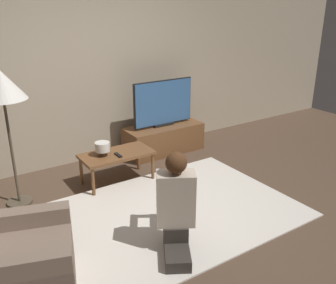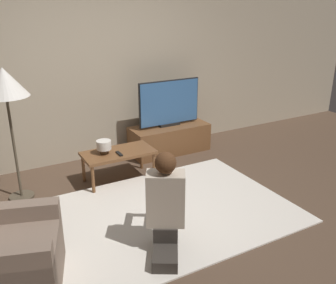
% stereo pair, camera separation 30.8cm
% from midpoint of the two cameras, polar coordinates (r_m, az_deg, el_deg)
% --- Properties ---
extents(ground_plane, '(10.00, 10.00, 0.00)m').
position_cam_midpoint_polar(ground_plane, '(4.09, 1.07, -11.11)').
color(ground_plane, brown).
extents(wall_back, '(10.00, 0.06, 2.60)m').
position_cam_midpoint_polar(wall_back, '(5.30, -9.53, 11.12)').
color(wall_back, tan).
rests_on(wall_back, ground_plane).
extents(rug, '(2.83, 1.88, 0.02)m').
position_cam_midpoint_polar(rug, '(4.09, 1.07, -11.02)').
color(rug, silver).
rests_on(rug, ground_plane).
extents(tv_stand, '(1.18, 0.49, 0.41)m').
position_cam_midpoint_polar(tv_stand, '(5.65, 1.77, 0.49)').
color(tv_stand, brown).
rests_on(tv_stand, ground_plane).
extents(tv, '(0.97, 0.08, 0.68)m').
position_cam_midpoint_polar(tv, '(5.49, 1.82, 5.93)').
color(tv, black).
rests_on(tv, tv_stand).
extents(coffee_table, '(0.89, 0.46, 0.39)m').
position_cam_midpoint_polar(coffee_table, '(4.71, -5.72, -1.98)').
color(coffee_table, brown).
rests_on(coffee_table, ground_plane).
extents(floor_lamp, '(0.49, 0.49, 1.52)m').
position_cam_midpoint_polar(floor_lamp, '(4.25, -21.72, 7.78)').
color(floor_lamp, '#4C4233').
rests_on(floor_lamp, ground_plane).
extents(armchair, '(0.97, 0.96, 0.97)m').
position_cam_midpoint_polar(armchair, '(3.20, -21.44, -16.09)').
color(armchair, '#7A6656').
rests_on(armchair, ground_plane).
extents(person_kneeling, '(0.61, 0.81, 0.95)m').
position_cam_midpoint_polar(person_kneeling, '(3.35, 2.30, -9.35)').
color(person_kneeling, '#332D28').
rests_on(person_kneeling, rug).
extents(table_lamp, '(0.18, 0.18, 0.17)m').
position_cam_midpoint_polar(table_lamp, '(4.61, -7.87, -0.61)').
color(table_lamp, '#4C3823').
rests_on(table_lamp, coffee_table).
extents(remote, '(0.04, 0.15, 0.02)m').
position_cam_midpoint_polar(remote, '(4.60, -5.55, -1.80)').
color(remote, black).
rests_on(remote, coffee_table).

